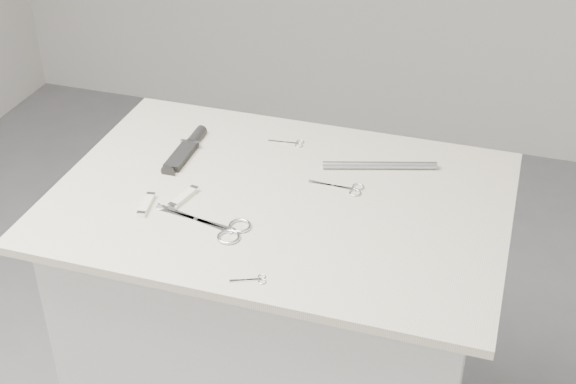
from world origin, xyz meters
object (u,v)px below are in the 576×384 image
(pocket_knife_b, at_px, (146,205))
(metal_rail, at_px, (380,165))
(tiny_scissors, at_px, (253,280))
(pocket_knife_a, at_px, (184,197))
(sheathed_knife, at_px, (188,148))
(embroidery_scissors_a, at_px, (346,188))
(plinth, at_px, (281,350))
(large_shears, at_px, (220,227))
(embroidery_scissors_b, at_px, (291,143))

(pocket_knife_b, relative_size, metal_rail, 0.32)
(tiny_scissors, bearing_deg, pocket_knife_a, 114.77)
(tiny_scissors, relative_size, sheathed_knife, 0.35)
(tiny_scissors, xyz_separation_m, sheathed_knife, (-0.32, 0.42, 0.01))
(tiny_scissors, height_order, pocket_knife_a, pocket_knife_a)
(pocket_knife_a, relative_size, pocket_knife_b, 1.08)
(embroidery_scissors_a, distance_m, pocket_knife_a, 0.36)
(plinth, relative_size, sheathed_knife, 4.58)
(large_shears, distance_m, pocket_knife_a, 0.14)
(embroidery_scissors_a, bearing_deg, plinth, -149.82)
(embroidery_scissors_a, xyz_separation_m, pocket_knife_b, (-0.40, -0.20, 0.00))
(large_shears, height_order, embroidery_scissors_b, large_shears)
(embroidery_scissors_b, relative_size, metal_rail, 0.33)
(plinth, distance_m, sheathed_knife, 0.56)
(sheathed_knife, bearing_deg, large_shears, -146.07)
(embroidery_scissors_b, height_order, metal_rail, metal_rail)
(tiny_scissors, xyz_separation_m, pocket_knife_b, (-0.30, 0.17, 0.00))
(embroidery_scissors_a, relative_size, tiny_scissors, 1.78)
(embroidery_scissors_a, bearing_deg, embroidery_scissors_b, 139.74)
(sheathed_knife, bearing_deg, embroidery_scissors_b, -65.91)
(large_shears, bearing_deg, pocket_knife_a, 157.50)
(embroidery_scissors_a, xyz_separation_m, metal_rail, (0.05, 0.11, 0.01))
(tiny_scissors, distance_m, sheathed_knife, 0.52)
(tiny_scissors, distance_m, pocket_knife_a, 0.32)
(large_shears, relative_size, tiny_scissors, 3.13)
(embroidery_scissors_a, distance_m, embroidery_scissors_b, 0.24)
(embroidery_scissors_a, height_order, embroidery_scissors_b, same)
(embroidery_scissors_a, relative_size, embroidery_scissors_b, 1.41)
(embroidery_scissors_a, relative_size, pocket_knife_b, 1.45)
(tiny_scissors, height_order, metal_rail, metal_rail)
(embroidery_scissors_b, bearing_deg, metal_rail, -18.45)
(metal_rail, bearing_deg, plinth, -135.84)
(embroidery_scissors_a, distance_m, sheathed_knife, 0.41)
(pocket_knife_b, bearing_deg, embroidery_scissors_b, -40.76)
(embroidery_scissors_b, xyz_separation_m, sheathed_knife, (-0.23, -0.11, 0.01))
(tiny_scissors, bearing_deg, large_shears, 108.12)
(plinth, xyz_separation_m, metal_rail, (0.19, 0.18, 0.48))
(plinth, relative_size, pocket_knife_b, 10.53)
(large_shears, distance_m, pocket_knife_b, 0.18)
(plinth, bearing_deg, pocket_knife_a, -158.80)
(embroidery_scissors_b, xyz_separation_m, pocket_knife_a, (-0.15, -0.31, 0.00))
(plinth, height_order, pocket_knife_a, pocket_knife_a)
(embroidery_scissors_b, bearing_deg, tiny_scissors, -86.70)
(plinth, bearing_deg, metal_rail, 44.16)
(embroidery_scissors_a, xyz_separation_m, pocket_knife_a, (-0.33, -0.15, 0.00))
(pocket_knife_b, bearing_deg, large_shears, -107.57)
(embroidery_scissors_a, height_order, pocket_knife_a, pocket_knife_a)
(sheathed_knife, bearing_deg, tiny_scissors, -143.84)
(embroidery_scissors_a, relative_size, sheathed_knife, 0.63)
(embroidery_scissors_a, height_order, metal_rail, metal_rail)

